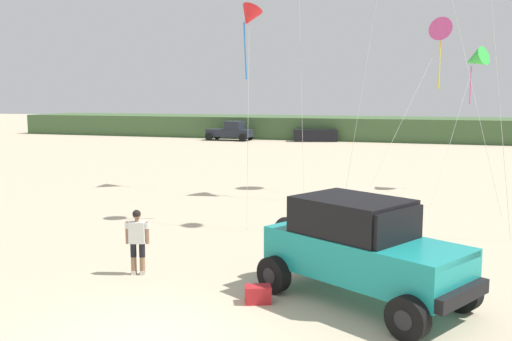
% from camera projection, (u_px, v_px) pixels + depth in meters
% --- Properties ---
extents(dune_ridge, '(90.00, 9.06, 2.28)m').
position_uv_depth(dune_ridge, '(416.00, 129.00, 58.10)').
color(dune_ridge, '#426038').
rests_on(dune_ridge, ground_plane).
extents(jeep, '(4.99, 4.16, 2.26)m').
position_uv_depth(jeep, '(362.00, 248.00, 12.27)').
color(jeep, teal).
rests_on(jeep, ground_plane).
extents(person_watching, '(0.60, 0.39, 1.67)m').
position_uv_depth(person_watching, '(137.00, 238.00, 14.12)').
color(person_watching, '#8C664C').
rests_on(person_watching, ground_plane).
extents(cooler_box, '(0.66, 0.55, 0.38)m').
position_uv_depth(cooler_box, '(258.00, 294.00, 12.26)').
color(cooler_box, '#B21E23').
rests_on(cooler_box, ground_plane).
extents(distant_pickup, '(4.66, 2.52, 1.98)m').
position_uv_depth(distant_pickup, '(231.00, 131.00, 57.48)').
color(distant_pickup, '#1E232D').
rests_on(distant_pickup, ground_plane).
extents(distant_sedan, '(4.51, 2.86, 1.20)m').
position_uv_depth(distant_sedan, '(315.00, 135.00, 56.21)').
color(distant_sedan, black).
rests_on(distant_sedan, ground_plane).
extents(kite_black_sled, '(1.02, 2.18, 7.66)m').
position_uv_depth(kite_black_sled, '(249.00, 17.00, 19.37)').
color(kite_black_sled, red).
rests_on(kite_black_sled, ground_plane).
extents(kite_yellow_diamond, '(3.63, 6.31, 7.94)m').
position_uv_depth(kite_yellow_diamond, '(444.00, 33.00, 24.50)').
color(kite_yellow_diamond, '#E04C93').
rests_on(kite_yellow_diamond, ground_plane).
extents(kite_white_parafoil, '(2.34, 6.39, 6.90)m').
position_uv_depth(kite_white_parafoil, '(475.00, 60.00, 26.56)').
color(kite_white_parafoil, green).
rests_on(kite_white_parafoil, ground_plane).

